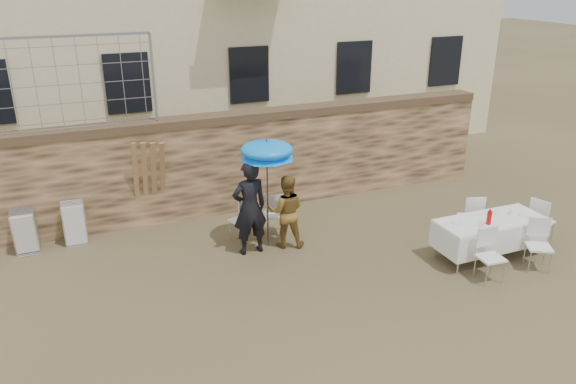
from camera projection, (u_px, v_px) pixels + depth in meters
name	position (u px, v px, depth m)	size (l,w,h in m)	color
ground	(317.00, 329.00, 8.66)	(80.00, 80.00, 0.00)	brown
stone_wall	(225.00, 164.00, 12.56)	(13.00, 0.50, 2.20)	olive
chain_link_fence	(69.00, 84.00, 10.77)	(3.20, 0.06, 1.80)	gray
man_suit	(250.00, 208.00, 10.66)	(0.69, 0.45, 1.88)	black
woman_dress	(286.00, 211.00, 10.99)	(0.72, 0.56, 1.49)	#B78538
umbrella	(267.00, 153.00, 10.51)	(1.04, 1.04, 2.07)	#3F3F44
couple_chair_left	(242.00, 219.00, 11.30)	(0.48, 0.48, 0.96)	white
couple_chair_right	(274.00, 213.00, 11.55)	(0.48, 0.48, 0.96)	white
banquet_table	(491.00, 221.00, 10.58)	(2.10, 0.85, 0.78)	white
soda_bottle	(489.00, 218.00, 10.32)	(0.09, 0.09, 0.26)	red
table_chair_front_left	(491.00, 256.00, 9.82)	(0.48, 0.48, 0.96)	white
table_chair_front_right	(539.00, 246.00, 10.21)	(0.48, 0.48, 0.96)	white
table_chair_back	(470.00, 216.00, 11.44)	(0.48, 0.48, 0.96)	white
table_chair_side	(542.00, 220.00, 11.25)	(0.48, 0.48, 0.96)	white
chair_stack_left	(25.00, 227.00, 11.00)	(0.46, 0.55, 0.92)	white
chair_stack_right	(74.00, 220.00, 11.32)	(0.46, 0.47, 0.92)	white
wood_planks	(151.00, 183.00, 11.73)	(0.70, 0.20, 2.00)	#A37749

